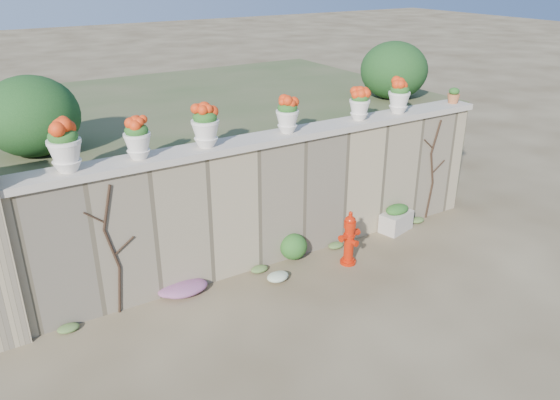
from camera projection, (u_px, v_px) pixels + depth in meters
ground at (343, 310)px, 7.67m from camera, size 80.00×80.00×0.00m
stone_wall at (277, 201)px, 8.68m from camera, size 8.00×0.40×2.00m
wall_cap at (276, 137)px, 8.26m from camera, size 8.10×0.52×0.10m
raised_fill at (196, 147)px, 11.18m from camera, size 9.00×6.00×2.00m
back_shrub_left at (31, 116)px, 7.47m from camera, size 1.30×1.30×1.10m
back_shrub_right at (394, 70)px, 10.62m from camera, size 1.30×1.30×1.10m
vine_left at (113, 249)px, 7.23m from camera, size 0.60×0.04×1.91m
vine_right at (432, 169)px, 10.05m from camera, size 0.60×0.04×1.91m
fire_hydrant at (349, 238)px, 8.67m from camera, size 0.40×0.28×0.91m
planter_box at (396, 219)px, 9.85m from camera, size 0.67×0.49×0.50m
green_shrub at (301, 245)px, 8.85m from camera, size 0.58×0.53×0.56m
magenta_clump at (183, 287)px, 8.00m from camera, size 0.86×0.57×0.23m
white_flowers at (276, 276)px, 8.31m from camera, size 0.53×0.42×0.19m
urn_pot_0 at (64, 146)px, 6.66m from camera, size 0.41×0.41×0.65m
urn_pot_1 at (137, 138)px, 7.11m from camera, size 0.35×0.35×0.56m
urn_pot_2 at (205, 126)px, 7.57m from camera, size 0.39×0.39×0.61m
urn_pot_3 at (287, 115)px, 8.22m from camera, size 0.35×0.35×0.55m
urn_pot_4 at (360, 104)px, 8.89m from camera, size 0.34×0.34×0.53m
urn_pot_5 at (399, 96)px, 9.29m from camera, size 0.37×0.37×0.58m
terracotta_pot at (454, 96)px, 10.00m from camera, size 0.23×0.23×0.27m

